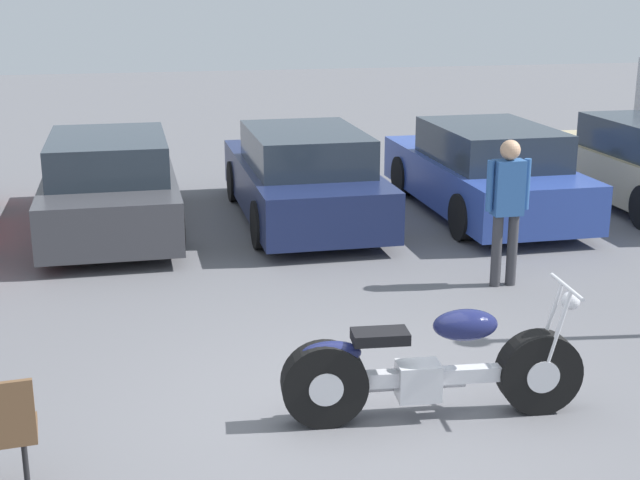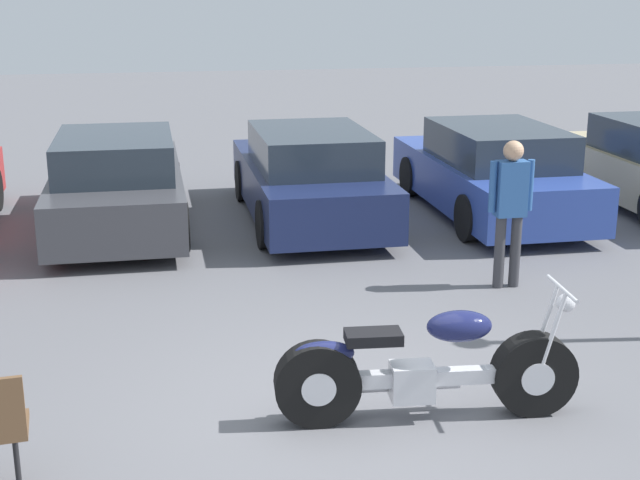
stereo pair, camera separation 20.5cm
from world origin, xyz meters
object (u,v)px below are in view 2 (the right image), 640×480
at_px(motorcycle, 423,370).
at_px(parked_car_dark_grey, 117,184).
at_px(parked_car_blue, 492,172).
at_px(parked_car_navy, 309,177).
at_px(person_standing, 510,201).

xyz_separation_m(motorcycle, parked_car_dark_grey, (-2.51, 6.37, 0.23)).
relative_size(parked_car_dark_grey, parked_car_blue, 1.00).
height_order(motorcycle, parked_car_navy, parked_car_navy).
bearing_deg(parked_car_navy, parked_car_blue, -3.89).
bearing_deg(parked_car_navy, motorcycle, -92.07).
xyz_separation_m(parked_car_navy, person_standing, (1.68, -3.38, 0.36)).
xyz_separation_m(motorcycle, person_standing, (1.91, 2.93, 0.59)).
relative_size(parked_car_navy, parked_car_blue, 1.00).
distance_m(parked_car_dark_grey, person_standing, 5.61).
bearing_deg(parked_car_blue, parked_car_navy, 176.11).
height_order(parked_car_dark_grey, person_standing, person_standing).
bearing_deg(person_standing, parked_car_blue, 71.79).
distance_m(parked_car_dark_grey, parked_car_blue, 5.48).
xyz_separation_m(parked_car_blue, person_standing, (-1.05, -3.20, 0.36)).
relative_size(motorcycle, person_standing, 1.44).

